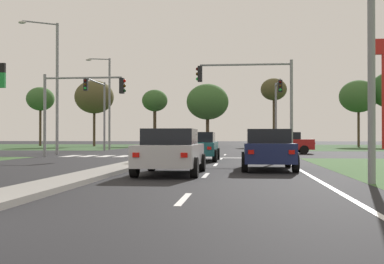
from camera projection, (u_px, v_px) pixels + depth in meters
The scene contains 36 objects.
ground_plane at pixel (179, 154), 35.99m from camera, with size 200.00×200.00×0.00m, color black.
grass_verge_far_left at pixel (9, 146), 62.98m from camera, with size 35.00×35.00×0.01m, color #2D4C28.
median_island_near at pixel (109, 170), 17.09m from camera, with size 1.20×22.00×0.14m, color gray.
median_island_far at pixel (205, 146), 60.86m from camera, with size 1.20×36.00×0.14m, color gray.
lane_dash_near at pixel (184, 199), 9.72m from camera, with size 0.14×2.00×0.01m, color silver.
lane_dash_second at pixel (206, 175), 15.68m from camera, with size 0.14×2.00×0.01m, color silver.
lane_dash_third at pixel (216, 165), 21.65m from camera, with size 0.14×2.00×0.01m, color silver.
lane_dash_fourth at pixel (221, 159), 27.62m from camera, with size 0.14×2.00×0.01m, color silver.
lane_dash_fifth at pixel (225, 155), 33.59m from camera, with size 0.14×2.00×0.01m, color silver.
edge_line_right at pixel (303, 172), 17.38m from camera, with size 0.14×24.00×0.01m, color silver.
stop_bar_near at pixel (227, 158), 28.64m from camera, with size 6.40×0.50×0.01m, color silver.
crosswalk_bar_near at pixel (71, 156), 31.48m from camera, with size 0.70×2.80×0.01m, color silver.
crosswalk_bar_second at pixel (88, 156), 31.36m from camera, with size 0.70×2.80×0.01m, color silver.
crosswalk_bar_third at pixel (106, 156), 31.24m from camera, with size 0.70×2.80×0.01m, color silver.
crosswalk_bar_fourth at pixel (123, 156), 31.12m from camera, with size 0.70×2.80×0.01m, color silver.
crosswalk_bar_fifth at pixel (141, 156), 31.00m from camera, with size 0.70×2.80×0.01m, color silver.
crosswalk_bar_sixth at pixel (158, 156), 30.89m from camera, with size 0.70×2.80×0.01m, color silver.
crosswalk_bar_seventh at pixel (176, 156), 30.77m from camera, with size 0.70×2.80×0.01m, color silver.
car_silver_near at pixel (171, 151), 16.22m from camera, with size 2.08×4.49×1.52m.
car_red_second at pixel (285, 143), 35.95m from camera, with size 4.25×1.96×1.59m.
car_navy_third at pixel (268, 149), 18.47m from camera, with size 2.00×4.46×1.54m.
car_white_fourth at pixel (189, 140), 65.35m from camera, with size 1.95×4.56×1.48m.
car_teal_fifth at pixel (199, 146), 25.32m from camera, with size 2.04×4.47×1.50m.
traffic_signal_near_left at pixel (76, 99), 30.04m from camera, with size 5.27×0.32×5.17m.
traffic_signal_near_right at pixel (256, 90), 28.90m from camera, with size 5.80×0.32×5.84m.
traffic_signal_far_left at pixel (98, 102), 41.43m from camera, with size 0.32×5.57×6.15m.
traffic_signal_far_right at pixel (277, 103), 40.02m from camera, with size 0.32×5.11×5.92m.
street_lamp_second at pixel (54, 80), 33.54m from camera, with size 2.32×1.55×9.18m.
street_lamp_third at pixel (107, 98), 46.91m from camera, with size 2.30×0.77×8.89m.
fastfood_pole_sign at pixel (383, 68), 49.39m from camera, with size 1.80×0.40×11.27m.
treeline_near at pixel (40, 99), 66.20m from camera, with size 3.78×3.78×8.05m.
treeline_second at pixel (94, 97), 63.23m from camera, with size 5.08×5.08×8.62m.
treeline_third at pixel (155, 101), 66.24m from camera, with size 3.50×3.50×7.71m.
treeline_fourth at pixel (208, 102), 62.94m from camera, with size 5.48×5.48×8.14m.
treeline_fifth at pixel (274, 90), 64.83m from camera, with size 3.49×3.49×9.11m.
treeline_sixth at pixel (358, 96), 62.00m from camera, with size 4.87×4.87×8.52m.
Camera 1 is at (4.67, -5.72, 1.26)m, focal length 45.29 mm.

